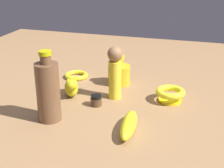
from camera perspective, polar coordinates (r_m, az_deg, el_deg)
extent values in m
plane|color=#936D47|center=(1.23, 0.00, -3.10)|extent=(2.00, 2.00, 0.00)
cylinder|color=yellow|center=(1.24, 0.69, 0.71)|extent=(0.07, 0.07, 0.15)
sphere|color=#8B6341|center=(1.20, 0.71, 5.26)|extent=(0.06, 0.06, 0.06)
ellipsoid|color=gold|center=(1.29, -7.13, -0.64)|extent=(0.09, 0.11, 0.06)
sphere|color=gold|center=(1.24, -7.12, -0.17)|extent=(0.05, 0.05, 0.05)
cone|color=gold|center=(1.23, -6.58, 0.69)|extent=(0.02, 0.02, 0.02)
cone|color=gold|center=(1.23, -7.74, 0.62)|extent=(0.02, 0.02, 0.02)
ellipsoid|color=gold|center=(1.33, -7.18, -0.40)|extent=(0.03, 0.05, 0.02)
ellipsoid|color=yellow|center=(1.03, 2.95, -7.16)|extent=(0.06, 0.18, 0.05)
cylinder|color=yellow|center=(1.26, 10.09, -2.76)|extent=(0.09, 0.09, 0.01)
torus|color=yellow|center=(1.24, 10.18, -1.41)|extent=(0.11, 0.11, 0.02)
cylinder|color=gold|center=(1.38, 1.24, 1.63)|extent=(0.09, 0.09, 0.08)
cylinder|color=gold|center=(1.37, 1.26, 3.79)|extent=(0.04, 0.04, 0.03)
cylinder|color=gold|center=(1.36, 1.27, 4.69)|extent=(0.04, 0.04, 0.02)
cylinder|color=#513924|center=(1.20, -2.79, -3.12)|extent=(0.04, 0.04, 0.03)
cylinder|color=gold|center=(1.19, -2.80, -2.58)|extent=(0.03, 0.03, 0.00)
cylinder|color=black|center=(1.19, -2.81, -2.25)|extent=(0.04, 0.04, 0.01)
cylinder|color=brown|center=(1.09, -11.11, -1.46)|extent=(0.08, 0.08, 0.20)
cylinder|color=brown|center=(1.05, -11.57, 4.24)|extent=(0.04, 0.04, 0.03)
cylinder|color=#B2AE0D|center=(1.04, -11.66, 5.35)|extent=(0.04, 0.04, 0.01)
torus|color=yellow|center=(1.47, -6.29, 1.51)|extent=(0.10, 0.10, 0.02)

